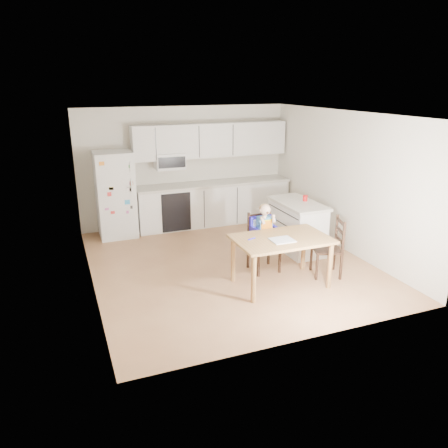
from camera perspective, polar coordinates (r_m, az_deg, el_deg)
name	(u,v)px	position (r m, az deg, el deg)	size (l,w,h in m)	color
room	(219,186)	(7.57, -0.72, 4.94)	(4.52, 5.01, 2.51)	#93613E
refrigerator	(115,195)	(8.89, -14.00, 3.75)	(0.72, 0.70, 1.70)	silver
kitchen_run	(212,184)	(9.43, -1.63, 5.27)	(3.37, 0.62, 2.15)	silver
kitchen_island	(297,226)	(8.09, 9.47, -0.25)	(0.65, 1.24, 0.91)	silver
red_cup	(305,198)	(8.03, 10.56, 3.34)	(0.09, 0.09, 0.11)	red
dining_table	(281,244)	(6.59, 7.52, -2.64)	(1.42, 0.91, 0.76)	brown
napkin	(282,240)	(6.44, 7.59, -2.09)	(0.33, 0.29, 0.01)	silver
toddler_spoon	(251,239)	(6.44, 3.56, -1.96)	(0.02, 0.02, 0.12)	#261EB8
chair_booster	(263,230)	(7.09, 5.14, -0.81)	(0.43, 0.43, 1.13)	black
chair_side	(333,243)	(7.12, 14.06, -2.47)	(0.53, 0.53, 0.95)	black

